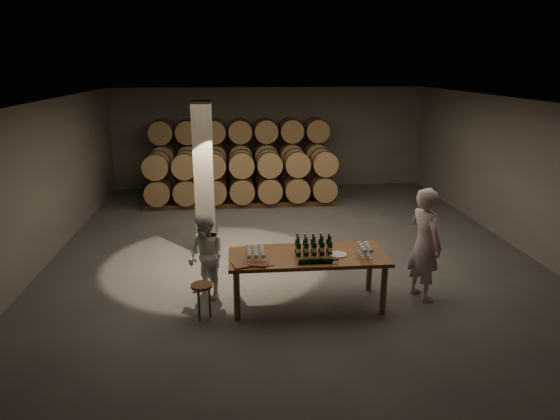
{
  "coord_description": "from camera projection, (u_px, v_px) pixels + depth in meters",
  "views": [
    {
      "loc": [
        -1.17,
        -10.08,
        3.92
      ],
      "look_at": [
        -0.28,
        -0.56,
        1.1
      ],
      "focal_mm": 32.0,
      "sensor_mm": 36.0,
      "label": 1
    }
  ],
  "objects": [
    {
      "name": "room",
      "position": [
        204.0,
        179.0,
        10.42
      ],
      "size": [
        12.0,
        12.0,
        12.0
      ],
      "color": "#4D4B48",
      "rests_on": "ground"
    },
    {
      "name": "tasting_table",
      "position": [
        308.0,
        260.0,
        8.23
      ],
      "size": [
        2.6,
        1.1,
        0.9
      ],
      "color": "brown",
      "rests_on": "ground"
    },
    {
      "name": "barrel_stack_back",
      "position": [
        241.0,
        155.0,
        15.38
      ],
      "size": [
        5.48,
        0.95,
        2.31
      ],
      "color": "#57341E",
      "rests_on": "ground"
    },
    {
      "name": "barrel_stack_front",
      "position": [
        242.0,
        177.0,
        14.15
      ],
      "size": [
        5.48,
        0.95,
        1.57
      ],
      "color": "#57341E",
      "rests_on": "ground"
    },
    {
      "name": "bottle_cluster",
      "position": [
        314.0,
        247.0,
        8.19
      ],
      "size": [
        0.6,
        0.23,
        0.33
      ],
      "color": "black",
      "rests_on": "tasting_table"
    },
    {
      "name": "lying_bottles",
      "position": [
        316.0,
        261.0,
        7.82
      ],
      "size": [
        0.64,
        0.09,
        0.09
      ],
      "color": "black",
      "rests_on": "tasting_table"
    },
    {
      "name": "glass_cluster_left",
      "position": [
        256.0,
        251.0,
        8.0
      ],
      "size": [
        0.3,
        0.52,
        0.17
      ],
      "color": "silver",
      "rests_on": "tasting_table"
    },
    {
      "name": "glass_cluster_right",
      "position": [
        365.0,
        247.0,
        8.15
      ],
      "size": [
        0.19,
        0.41,
        0.17
      ],
      "color": "silver",
      "rests_on": "tasting_table"
    },
    {
      "name": "plate",
      "position": [
        338.0,
        255.0,
        8.17
      ],
      "size": [
        0.3,
        0.3,
        0.02
      ],
      "primitive_type": "cylinder",
      "color": "white",
      "rests_on": "tasting_table"
    },
    {
      "name": "notebook_near",
      "position": [
        259.0,
        264.0,
        7.76
      ],
      "size": [
        0.31,
        0.27,
        0.03
      ],
      "primitive_type": "cube",
      "rotation": [
        0.0,
        0.0,
        -0.23
      ],
      "color": "brown",
      "rests_on": "tasting_table"
    },
    {
      "name": "notebook_corner",
      "position": [
        240.0,
        265.0,
        7.74
      ],
      "size": [
        0.28,
        0.32,
        0.02
      ],
      "primitive_type": "cube",
      "rotation": [
        0.0,
        0.0,
        0.24
      ],
      "color": "brown",
      "rests_on": "tasting_table"
    },
    {
      "name": "pen",
      "position": [
        270.0,
        266.0,
        7.71
      ],
      "size": [
        0.13,
        0.04,
        0.01
      ],
      "primitive_type": "cylinder",
      "rotation": [
        0.0,
        1.57,
        0.24
      ],
      "color": "black",
      "rests_on": "tasting_table"
    },
    {
      "name": "stool",
      "position": [
        202.0,
        291.0,
        7.87
      ],
      "size": [
        0.35,
        0.35,
        0.58
      ],
      "rotation": [
        0.0,
        0.0,
        -0.4
      ],
      "color": "#57341E",
      "rests_on": "ground"
    },
    {
      "name": "person_man",
      "position": [
        425.0,
        244.0,
        8.44
      ],
      "size": [
        0.69,
        0.83,
        1.96
      ],
      "primitive_type": "imported",
      "rotation": [
        0.0,
        0.0,
        1.92
      ],
      "color": "beige",
      "rests_on": "ground"
    },
    {
      "name": "person_woman",
      "position": [
        206.0,
        257.0,
        8.5
      ],
      "size": [
        0.9,
        0.92,
        1.49
      ],
      "primitive_type": "imported",
      "rotation": [
        0.0,
        0.0,
        -0.84
      ],
      "color": "silver",
      "rests_on": "ground"
    }
  ]
}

